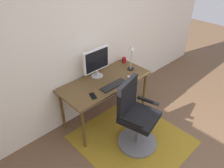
# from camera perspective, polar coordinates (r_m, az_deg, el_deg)

# --- Properties ---
(wall_back) EXTENTS (6.00, 0.10, 2.60)m
(wall_back) POSITION_cam_1_polar(r_m,az_deg,el_deg) (3.28, -5.87, 12.58)
(wall_back) COLOR white
(wall_back) RESTS_ON ground
(area_rug) EXTENTS (1.42, 1.49, 0.01)m
(area_rug) POSITION_cam_1_polar(r_m,az_deg,el_deg) (3.33, 5.30, -14.36)
(area_rug) COLOR olive
(area_rug) RESTS_ON ground
(desk) EXTENTS (1.42, 0.64, 0.72)m
(desk) POSITION_cam_1_polar(r_m,az_deg,el_deg) (3.28, -1.75, -0.10)
(desk) COLOR brown
(desk) RESTS_ON ground
(monitor) EXTENTS (0.46, 0.18, 0.46)m
(monitor) POSITION_cam_1_polar(r_m,az_deg,el_deg) (3.22, -4.13, 6.08)
(monitor) COLOR #B2B2B7
(monitor) RESTS_ON desk
(keyboard) EXTENTS (0.43, 0.13, 0.02)m
(keyboard) POSITION_cam_1_polar(r_m,az_deg,el_deg) (3.11, 0.39, -0.34)
(keyboard) COLOR black
(keyboard) RESTS_ON desk
(computer_mouse) EXTENTS (0.06, 0.10, 0.03)m
(computer_mouse) POSITION_cam_1_polar(r_m,az_deg,el_deg) (3.29, 4.74, 1.79)
(computer_mouse) COLOR white
(computer_mouse) RESTS_ON desk
(coffee_cup) EXTENTS (0.07, 0.07, 0.10)m
(coffee_cup) POSITION_cam_1_polar(r_m,az_deg,el_deg) (3.71, 3.19, 6.34)
(coffee_cup) COLOR maroon
(coffee_cup) RESTS_ON desk
(cell_phone) EXTENTS (0.11, 0.15, 0.01)m
(cell_phone) POSITION_cam_1_polar(r_m,az_deg,el_deg) (2.92, -5.09, -3.15)
(cell_phone) COLOR black
(cell_phone) RESTS_ON desk
(desk_lamp) EXTENTS (0.11, 0.11, 0.41)m
(desk_lamp) POSITION_cam_1_polar(r_m,az_deg,el_deg) (3.41, 5.20, 8.04)
(desk_lamp) COLOR black
(desk_lamp) RESTS_ON desk
(office_chair) EXTENTS (0.60, 0.56, 1.02)m
(office_chair) POSITION_cam_1_polar(r_m,az_deg,el_deg) (3.01, 6.26, -9.73)
(office_chair) COLOR slate
(office_chair) RESTS_ON ground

